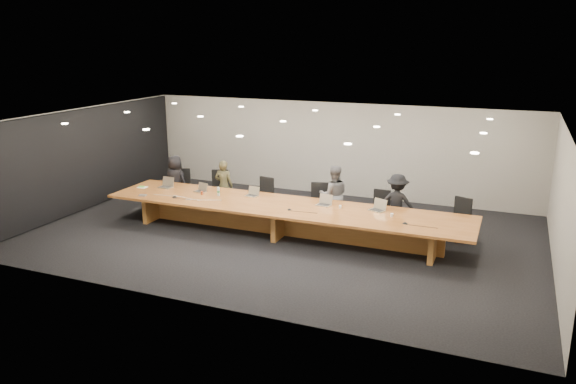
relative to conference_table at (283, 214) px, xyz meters
The scene contains 29 objects.
ground 0.52m from the conference_table, ahead, with size 12.00×12.00×0.00m, color black.
back_wall 4.10m from the conference_table, 90.00° to the left, with size 12.00×0.02×2.80m, color beige.
left_wall_panel 6.00m from the conference_table, behind, with size 0.08×7.84×2.74m, color black.
conference_table is the anchor object (origin of this frame).
chair_far_left 3.94m from the conference_table, 160.60° to the left, with size 0.52×0.52×1.03m, color black, non-canonical shape.
chair_left 2.75m from the conference_table, 153.02° to the left, with size 0.57×0.57×1.11m, color black, non-canonical shape.
chair_mid_left 1.67m from the conference_table, 132.13° to the left, with size 0.53×0.53×1.04m, color black, non-canonical shape.
chair_mid_right 1.25m from the conference_table, 66.58° to the left, with size 0.54×0.54×1.06m, color black, non-canonical shape.
chair_right 2.41m from the conference_table, 30.54° to the left, with size 0.52×0.52×1.01m, color black, non-canonical shape.
chair_far_right 4.15m from the conference_table, 17.52° to the left, with size 0.52×0.52×1.02m, color black, non-canonical shape.
person_a 3.98m from the conference_table, 163.11° to the left, with size 0.71×0.46×1.45m, color black.
person_b 2.58m from the conference_table, 152.17° to the left, with size 0.52×0.34×1.43m, color #3A3620.
person_c 1.55m from the conference_table, 55.54° to the left, with size 0.74×0.58×1.53m, color #555557.
person_d 2.79m from the conference_table, 26.28° to the left, with size 0.95×0.54×1.47m, color black.
laptop_a 3.59m from the conference_table, behind, with size 0.36×0.26×0.28m, color tan, non-canonical shape.
laptop_b 2.52m from the conference_table, behind, with size 0.30×0.22×0.24m, color tan, non-canonical shape.
laptop_c 1.19m from the conference_table, 157.82° to the left, with size 0.31×0.23×0.24m, color #C0B293, non-canonical shape.
laptop_d 1.03m from the conference_table, 20.28° to the left, with size 0.34×0.24×0.26m, color #C1AF94, non-canonical shape.
laptop_e 2.26m from the conference_table, 10.35° to the left, with size 0.35×0.25×0.28m, color tan, non-canonical shape.
water_bottle 1.88m from the conference_table, behind, with size 0.07×0.07×0.22m, color #B4C5C0.
amber_mug 2.32m from the conference_table, behind, with size 0.07×0.07×0.09m, color maroon.
paper_cup_near 1.40m from the conference_table, 10.98° to the left, with size 0.06×0.06×0.08m, color white.
paper_cup_far 2.63m from the conference_table, ahead, with size 0.07×0.07×0.08m, color silver.
notepad 4.15m from the conference_table, behind, with size 0.24×0.19×0.01m, color white.
lime_gadget 4.17m from the conference_table, behind, with size 0.14×0.08×0.02m, color #54BC32.
av_box 3.69m from the conference_table, behind, with size 0.18×0.14×0.03m, color silver.
mic_left 2.84m from the conference_table, behind, with size 0.13×0.13×0.03m, color black.
mic_center 0.47m from the conference_table, 46.93° to the right, with size 0.10×0.10×0.03m, color black.
mic_right 3.01m from the conference_table, ahead, with size 0.12×0.12×0.03m, color black.
Camera 1 is at (5.00, -11.91, 4.62)m, focal length 35.00 mm.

